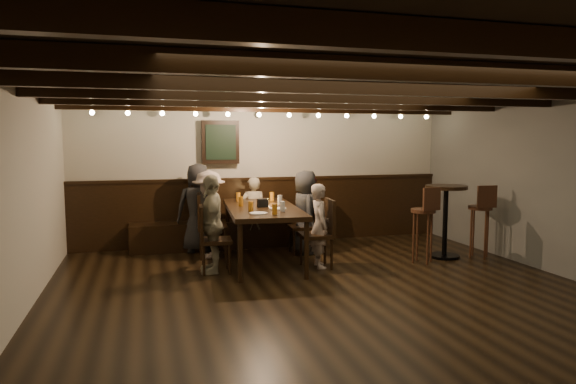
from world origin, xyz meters
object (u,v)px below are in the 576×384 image
object	(u,v)px
person_left_far	(212,224)
chair_right_near	(303,236)
person_bench_right	(308,211)
high_top_table	(446,210)
chair_right_far	(317,247)
person_bench_left	(198,208)
chair_left_near	(211,238)
dining_table	(262,211)
bar_stool_left	(423,235)
chair_left_far	(215,252)
person_bench_centre	(253,212)
person_left_near	(209,214)
bar_stool_right	(480,231)
person_right_far	(320,226)

from	to	relation	value
person_left_far	chair_right_near	bearing A→B (deg)	121.50
person_bench_right	high_top_table	bearing A→B (deg)	148.60
chair_right_far	person_bench_left	bearing A→B (deg)	50.20
chair_right_near	high_top_table	xyz separation A→B (m)	(1.99, -0.86, 0.46)
person_bench_right	high_top_table	size ratio (longest dim) A/B	1.08
chair_left_near	person_left_far	distance (m)	0.97
high_top_table	dining_table	bearing A→B (deg)	170.24
chair_right_near	chair_right_far	world-z (taller)	chair_right_far
chair_right_far	bar_stool_left	distance (m)	1.58
person_bench_right	person_left_far	size ratio (longest dim) A/B	0.90
chair_left_far	person_left_far	distance (m)	0.39
chair_left_near	chair_left_far	bearing A→B (deg)	0.09
chair_right_far	person_bench_centre	size ratio (longest dim) A/B	0.82
person_bench_centre	bar_stool_left	world-z (taller)	person_bench_centre
chair_right_near	person_left_far	bearing A→B (deg)	121.50
chair_left_near	high_top_table	bearing A→B (deg)	78.76
chair_right_far	person_bench_centre	bearing A→B (deg)	25.65
chair_right_far	person_left_near	bearing A→B (deg)	58.53
chair_left_near	person_bench_right	world-z (taller)	person_bench_right
person_bench_right	bar_stool_right	bearing A→B (deg)	152.18
chair_left_far	bar_stool_left	bearing A→B (deg)	89.22
chair_right_far	person_bench_centre	world-z (taller)	person_bench_centre
chair_right_far	bar_stool_right	distance (m)	2.57
dining_table	person_bench_centre	world-z (taller)	person_bench_centre
chair_left_far	person_bench_left	distance (m)	1.43
person_right_far	dining_table	bearing A→B (deg)	59.04
chair_left_near	person_bench_right	size ratio (longest dim) A/B	0.82
chair_right_near	person_bench_left	bearing A→B (deg)	74.46
person_bench_right	person_left_near	xyz separation A→B (m)	(-1.68, -0.31, 0.07)
chair_right_near	person_right_far	bearing A→B (deg)	-178.00
chair_left_far	person_bench_centre	bearing A→B (deg)	154.38
dining_table	high_top_table	xyz separation A→B (m)	(2.75, -0.47, -0.03)
person_bench_right	bar_stool_left	size ratio (longest dim) A/B	1.07
person_left_near	high_top_table	distance (m)	3.59
person_right_far	bar_stool_right	bearing A→B (deg)	-87.95
chair_right_far	person_left_far	xyz separation A→B (m)	(-1.47, 0.12, 0.37)
bar_stool_right	chair_right_far	bearing A→B (deg)	-178.52
person_bench_right	person_left_near	size ratio (longest dim) A/B	0.90
chair_right_far	person_right_far	distance (m)	0.30
person_bench_centre	person_left_near	size ratio (longest dim) A/B	0.89
person_left_near	person_right_far	bearing A→B (deg)	59.04
chair_right_near	person_bench_left	world-z (taller)	person_bench_left
person_left_far	person_right_far	distance (m)	1.50
chair_left_far	person_bench_left	xyz separation A→B (m)	(-0.07, 1.36, 0.43)
person_bench_left	person_bench_right	bearing A→B (deg)	180.00
dining_table	chair_left_far	size ratio (longest dim) A/B	2.48
person_bench_centre	person_bench_left	bearing A→B (deg)	9.46
person_bench_left	high_top_table	xyz separation A→B (m)	(3.57, -1.44, 0.01)
bar_stool_right	dining_table	bearing A→B (deg)	173.22
dining_table	person_bench_left	bearing A→B (deg)	135.00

